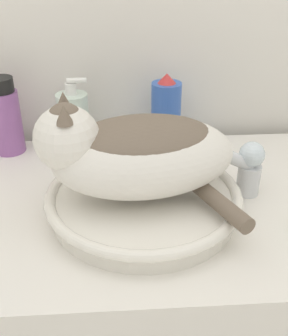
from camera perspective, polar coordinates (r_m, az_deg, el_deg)
The scene contains 6 objects.
sink_basin at distance 0.76m, azimuth -0.06°, elevation -4.28°, with size 0.35×0.35×0.05m.
cat at distance 0.71m, azimuth -1.31°, elevation 2.36°, with size 0.34×0.25×0.18m.
faucet at distance 0.81m, azimuth 13.42°, elevation 0.49°, with size 0.14×0.06×0.14m.
soap_pump_bottle at distance 0.98m, azimuth -9.51°, elevation 6.25°, with size 0.07×0.07×0.17m.
spray_bottle_trigger at distance 0.97m, azimuth 2.98°, elevation 7.31°, with size 0.07×0.07×0.18m.
mouthwash_bottle at distance 1.00m, azimuth -18.28°, elevation 6.53°, with size 0.07×0.07×0.17m.
Camera 1 is at (0.01, -0.40, 1.26)m, focal length 45.00 mm.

